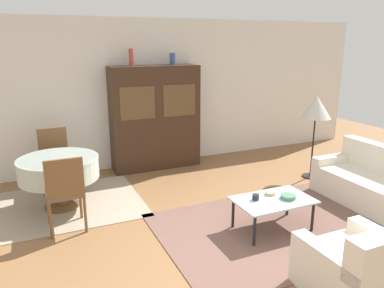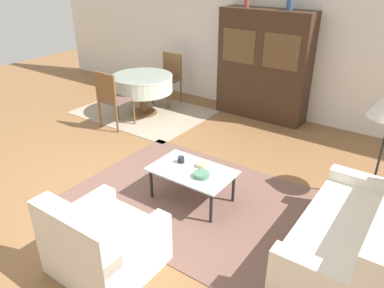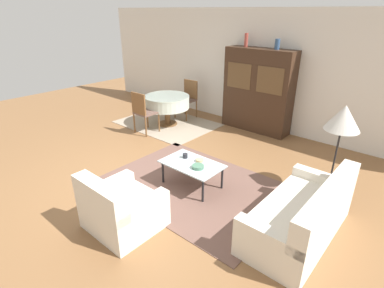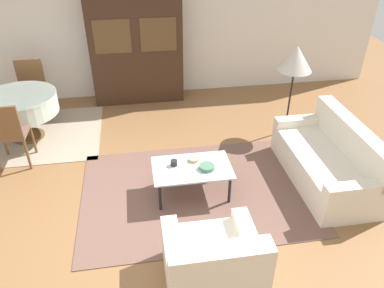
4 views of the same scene
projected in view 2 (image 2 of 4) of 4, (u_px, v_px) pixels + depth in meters
name	position (u px, v px, depth m)	size (l,w,h in m)	color
ground_plane	(115.00, 193.00, 4.66)	(14.00, 14.00, 0.00)	brown
wall_back	(255.00, 37.00, 6.71)	(10.00, 0.06, 2.70)	silver
area_rug	(197.00, 200.00, 4.51)	(2.89, 2.07, 0.01)	brown
dining_rug	(144.00, 112.00, 7.09)	(2.34, 1.73, 0.01)	gray
couch	(353.00, 238.00, 3.46)	(0.82, 1.73, 0.82)	silver
armchair	(102.00, 244.00, 3.39)	(0.88, 0.83, 0.79)	silver
coffee_table	(192.00, 173.00, 4.36)	(0.97, 0.61, 0.40)	black
display_cabinet	(264.00, 66.00, 6.52)	(1.61, 0.46, 1.88)	#382316
dining_table	(143.00, 84.00, 6.77)	(1.09, 1.09, 0.73)	brown
dining_chair_near	(112.00, 96.00, 6.22)	(0.44, 0.44, 0.97)	brown
dining_chair_far	(169.00, 75.00, 7.34)	(0.44, 0.44, 0.97)	brown
cup	(181.00, 160.00, 4.49)	(0.08, 0.08, 0.07)	#232328
bowl	(202.00, 175.00, 4.19)	(0.19, 0.19, 0.05)	#4C7A60
bowl_small	(202.00, 165.00, 4.40)	(0.13, 0.13, 0.04)	tan
vase_short	(290.00, 3.00, 5.87)	(0.10, 0.10, 0.21)	#33517A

